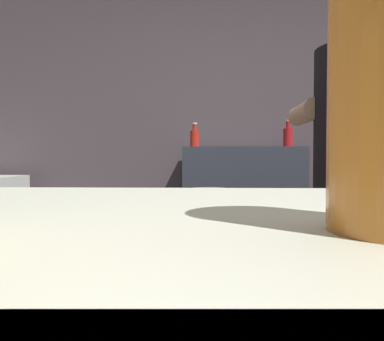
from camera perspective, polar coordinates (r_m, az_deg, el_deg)
The scene contains 7 objects.
wall_back at distance 3.50m, azimuth 7.95°, elevation 5.72°, with size 5.20×0.10×2.70m, color #53464C.
prep_counter at distance 2.18m, azimuth 21.60°, elevation -15.91°, with size 2.10×0.60×0.90m, color #47442A.
back_shelf at distance 3.25m, azimuth 7.05°, elevation -7.31°, with size 0.92×0.36×1.19m, color #323543.
bartender at distance 1.61m, azimuth 22.41°, elevation -2.38°, with size 0.42×0.51×1.72m.
mixing_bowl at distance 2.07m, azimuth 2.41°, elevation -3.23°, with size 0.20×0.20×0.05m, color #C65A35.
bottle_soy at distance 3.15m, azimuth 0.37°, elevation 4.55°, with size 0.07×0.07×0.18m.
bottle_olive_oil at distance 3.29m, azimuth 13.08°, elevation 4.57°, with size 0.07×0.07×0.21m.
Camera 1 is at (-0.35, -1.28, 1.11)m, focal length 38.77 mm.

